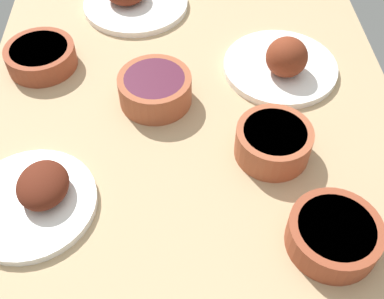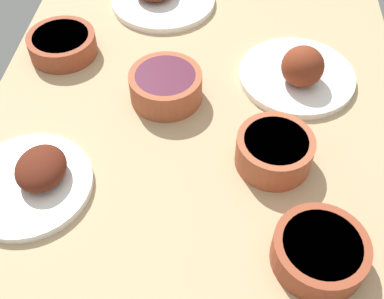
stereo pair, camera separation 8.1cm
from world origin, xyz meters
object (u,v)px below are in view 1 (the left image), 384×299
Objects in this scene: bowl_cream at (41,56)px; bowl_pasta at (273,142)px; plate_near_viewer at (283,63)px; bowl_onions at (155,88)px; plate_center_main at (35,197)px; bowl_soup at (334,234)px.

bowl_pasta reaches higher than bowl_cream.
plate_near_viewer is 1.67× the size of bowl_onions.
plate_center_main is at bearing 139.98° from bowl_onions.
plate_near_viewer is at bearing 1.24° from bowl_soup.
bowl_pasta is at bearing -120.67° from bowl_cream.
plate_center_main is at bearing -173.02° from bowl_cream.
bowl_onions is (-7.64, 28.65, 0.71)cm from plate_near_viewer.
bowl_onions is (25.53, -21.43, 1.49)cm from plate_center_main.
plate_near_viewer is at bearing -75.07° from bowl_onions.
bowl_soup is (-10.64, -51.03, 1.01)cm from plate_center_main.
bowl_onions is at bearing -116.12° from bowl_cream.
bowl_onions is at bearing 104.93° from plate_near_viewer.
bowl_onions is 27.81cm from bowl_pasta.
bowl_cream is at bearing 84.61° from plate_near_viewer.
bowl_soup is at bearing -160.91° from bowl_pasta.
bowl_cream is 1.08× the size of bowl_pasta.
bowl_cream is 29.11cm from bowl_onions.
bowl_soup is 0.98× the size of bowl_cream.
plate_center_main is 60.07cm from plate_near_viewer.
plate_near_viewer is 24.52cm from bowl_pasta.
plate_near_viewer is 1.78× the size of bowl_pasta.
bowl_soup is at bearing -131.31° from bowl_cream.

